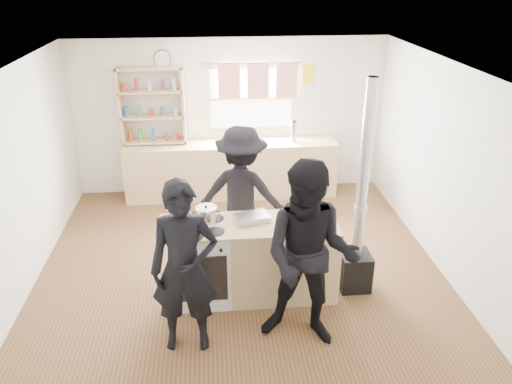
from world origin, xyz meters
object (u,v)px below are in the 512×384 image
cooking_island (256,259)px  person_near_right (310,257)px  stockpot_stove (206,214)px  person_near_left (184,269)px  person_far (242,194)px  thermos (293,132)px  flue_heater (357,238)px  stockpot_counter (298,215)px  roast_tray (252,218)px  bread_board (317,217)px  skillet_greens (190,234)px

cooking_island → person_near_right: 1.04m
stockpot_stove → person_near_left: (-0.21, -0.87, -0.12)m
cooking_island → person_far: 0.98m
thermos → person_near_left: 3.89m
flue_heater → person_near_right: (-0.73, -0.82, 0.31)m
stockpot_counter → person_far: size_ratio=0.15×
cooking_island → roast_tray: 0.51m
person_near_right → thermos: bearing=101.8°
thermos → stockpot_stove: (-1.40, -2.66, -0.05)m
stockpot_stove → bread_board: (1.21, -0.11, -0.03)m
person_near_right → flue_heater: bearing=67.1°
roast_tray → stockpot_counter: size_ratio=1.65×
stockpot_counter → bread_board: (0.21, 0.01, -0.04)m
roast_tray → bread_board: size_ratio=1.30×
thermos → bread_board: bearing=-93.9°
cooking_island → roast_tray: bearing=121.7°
thermos → person_near_left: person_near_left is taller
stockpot_counter → flue_heater: bearing=3.0°
skillet_greens → person_far: size_ratio=0.21×
stockpot_stove → person_near_right: 1.33m
stockpot_stove → roast_tray: bearing=-4.6°
stockpot_counter → cooking_island: bearing=179.3°
person_near_left → stockpot_counter: bearing=33.5°
person_near_right → skillet_greens: bearing=172.0°
cooking_island → stockpot_stove: bearing=168.8°
person_near_right → bread_board: bearing=92.5°
stockpot_stove → flue_heater: (1.70, -0.07, -0.35)m
thermos → bread_board: thermos is taller
skillet_greens → person_far: (0.61, 1.11, -0.08)m
bread_board → person_far: size_ratio=0.19×
cooking_island → person_near_right: (0.44, -0.79, 0.50)m
roast_tray → person_near_left: (-0.71, -0.83, -0.08)m
stockpot_stove → person_far: (0.44, 0.78, -0.14)m
skillet_greens → stockpot_counter: bearing=10.4°
skillet_greens → person_near_left: bearing=-94.8°
person_near_right → person_far: 1.77m
thermos → roast_tray: (-0.90, -2.70, -0.10)m
skillet_greens → person_near_right: size_ratio=0.19×
flue_heater → stockpot_stove: bearing=177.5°
person_near_right → cooking_island: bearing=137.8°
flue_heater → person_far: flue_heater is taller
flue_heater → person_near_left: flue_heater is taller
stockpot_stove → thermos: bearing=62.3°
cooking_island → stockpot_stove: (-0.54, 0.11, 0.55)m
stockpot_counter → bread_board: size_ratio=0.79×
stockpot_stove → bread_board: stockpot_stove is taller
stockpot_stove → stockpot_counter: stockpot_counter is taller
thermos → stockpot_stove: thermos is taller
cooking_island → bread_board: 0.85m
cooking_island → flue_heater: flue_heater is taller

